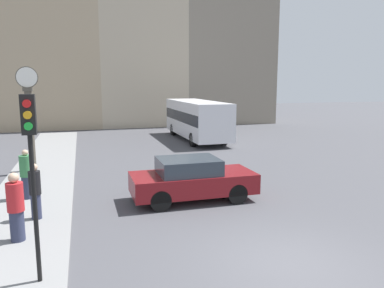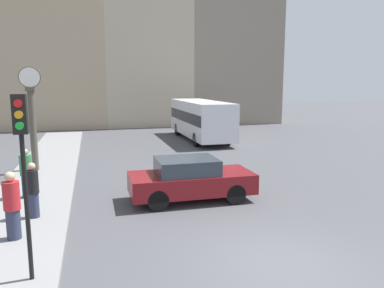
# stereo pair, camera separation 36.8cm
# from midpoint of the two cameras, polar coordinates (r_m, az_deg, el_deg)

# --- Properties ---
(ground_plane) EXTENTS (120.00, 120.00, 0.00)m
(ground_plane) POSITION_cam_midpoint_polar(r_m,az_deg,el_deg) (9.17, 14.56, -17.40)
(ground_plane) COLOR #47474C
(sidewalk_corner) EXTENTS (2.77, 26.54, 0.13)m
(sidewalk_corner) POSITION_cam_midpoint_polar(r_m,az_deg,el_deg) (18.88, -20.78, -3.57)
(sidewalk_corner) COLOR gray
(sidewalk_corner) RESTS_ON ground_plane
(building_row) EXTENTS (28.83, 5.00, 19.96)m
(building_row) POSITION_cam_midpoint_polar(r_m,az_deg,el_deg) (36.66, -10.68, 16.86)
(building_row) COLOR tan
(building_row) RESTS_ON ground_plane
(sedan_car) EXTENTS (4.28, 1.84, 1.50)m
(sedan_car) POSITION_cam_midpoint_polar(r_m,az_deg,el_deg) (13.07, 0.54, -5.37)
(sedan_car) COLOR maroon
(sedan_car) RESTS_ON ground_plane
(bus_distant) EXTENTS (2.45, 8.75, 2.78)m
(bus_distant) POSITION_cam_midpoint_polar(r_m,az_deg,el_deg) (26.88, 1.69, 4.02)
(bus_distant) COLOR silver
(bus_distant) RESTS_ON ground_plane
(traffic_light_near) EXTENTS (0.26, 0.24, 3.74)m
(traffic_light_near) POSITION_cam_midpoint_polar(r_m,az_deg,el_deg) (7.82, -23.21, -0.79)
(traffic_light_near) COLOR black
(traffic_light_near) RESTS_ON sidewalk_corner
(street_clock) EXTENTS (0.93, 0.38, 4.65)m
(street_clock) POSITION_cam_midpoint_polar(r_m,az_deg,el_deg) (18.24, -22.62, 3.57)
(street_clock) COLOR #4C473D
(street_clock) RESTS_ON sidewalk_corner
(pedestrian_red_top) EXTENTS (0.41, 0.41, 1.76)m
(pedestrian_red_top) POSITION_cam_midpoint_polar(r_m,az_deg,el_deg) (10.53, -24.82, -8.57)
(pedestrian_red_top) COLOR #2D334C
(pedestrian_red_top) RESTS_ON sidewalk_corner
(pedestrian_black_jacket) EXTENTS (0.34, 0.34, 1.66)m
(pedestrian_black_jacket) POSITION_cam_midpoint_polar(r_m,az_deg,el_deg) (11.95, -22.24, -6.53)
(pedestrian_black_jacket) COLOR #2D334C
(pedestrian_black_jacket) RESTS_ON sidewalk_corner
(pedestrian_green_hoodie) EXTENTS (0.42, 0.42, 1.71)m
(pedestrian_green_hoodie) POSITION_cam_midpoint_polar(r_m,az_deg,el_deg) (14.12, -23.22, -4.16)
(pedestrian_green_hoodie) COLOR #2D334C
(pedestrian_green_hoodie) RESTS_ON sidewalk_corner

